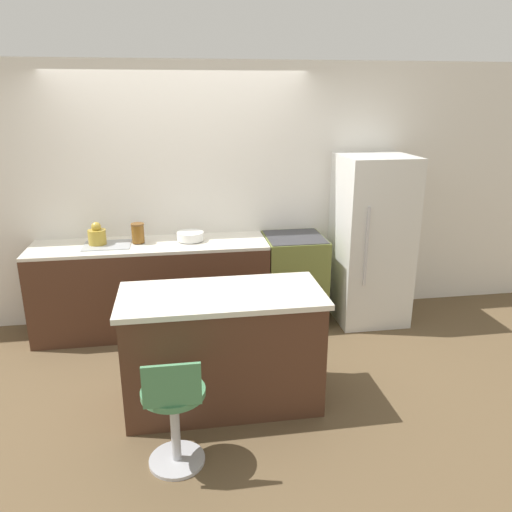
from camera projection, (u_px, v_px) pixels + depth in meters
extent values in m
plane|color=brown|center=(190.00, 341.00, 4.84)|extent=(14.00, 14.00, 0.00)
cube|color=white|center=(182.00, 196.00, 5.06)|extent=(8.00, 0.06, 2.60)
cube|color=#4C2D1E|center=(153.00, 289.00, 4.96)|extent=(2.27, 0.61, 0.88)
cube|color=silver|center=(150.00, 245.00, 4.82)|extent=(2.27, 0.61, 0.03)
cube|color=#9EA3A8|center=(107.00, 245.00, 4.76)|extent=(0.44, 0.34, 0.01)
cube|color=#4C2D1E|center=(223.00, 351.00, 3.77)|extent=(1.43, 0.65, 0.87)
cube|color=silver|center=(221.00, 296.00, 3.63)|extent=(1.49, 0.69, 0.04)
cube|color=olive|center=(294.00, 279.00, 5.18)|extent=(0.60, 0.61, 0.91)
cube|color=black|center=(301.00, 303.00, 4.93)|extent=(0.42, 0.01, 0.32)
cube|color=#333338|center=(295.00, 237.00, 5.03)|extent=(0.57, 0.58, 0.01)
cube|color=silver|center=(371.00, 240.00, 5.12)|extent=(0.70, 0.71, 1.72)
cube|color=silver|center=(367.00, 247.00, 4.73)|extent=(0.02, 0.02, 0.77)
cylinder|color=#B7B7BC|center=(177.00, 460.00, 3.25)|extent=(0.36, 0.36, 0.02)
cylinder|color=#B7B7BC|center=(175.00, 429.00, 3.17)|extent=(0.06, 0.06, 0.50)
cylinder|color=#478456|center=(173.00, 392.00, 3.09)|extent=(0.40, 0.40, 0.04)
cube|color=#478456|center=(172.00, 386.00, 2.88)|extent=(0.34, 0.02, 0.27)
cylinder|color=#B29333|center=(97.00, 237.00, 4.75)|extent=(0.17, 0.17, 0.14)
sphere|color=#B29333|center=(96.00, 227.00, 4.72)|extent=(0.09, 0.09, 0.09)
cylinder|color=white|center=(190.00, 236.00, 4.90)|extent=(0.26, 0.26, 0.08)
cylinder|color=brown|center=(138.00, 234.00, 4.81)|extent=(0.12, 0.12, 0.17)
cylinder|color=brown|center=(137.00, 224.00, 4.78)|extent=(0.13, 0.13, 0.02)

